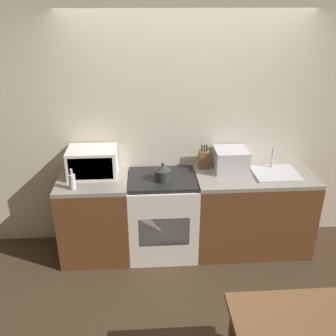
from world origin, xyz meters
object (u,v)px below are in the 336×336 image
at_px(stove_range, 163,215).
at_px(microwave, 93,162).
at_px(bottle, 72,181).
at_px(kettle, 163,173).
at_px(toaster_oven, 231,160).

distance_m(stove_range, microwave, 0.94).
height_order(microwave, bottle, microwave).
relative_size(microwave, bottle, 2.37).
bearing_deg(kettle, toaster_oven, 14.34).
xyz_separation_m(microwave, bottle, (-0.16, -0.30, -0.06)).
bearing_deg(stove_range, toaster_oven, 10.03).
height_order(bottle, toaster_oven, toaster_oven).
distance_m(kettle, bottle, 0.89).
bearing_deg(kettle, stove_range, 92.86).
bearing_deg(microwave, toaster_oven, 0.76).
bearing_deg(toaster_oven, stove_range, -169.97).
bearing_deg(toaster_oven, bottle, -168.63).
xyz_separation_m(stove_range, bottle, (-0.88, -0.19, 0.53)).
height_order(stove_range, toaster_oven, toaster_oven).
xyz_separation_m(stove_range, toaster_oven, (0.74, 0.13, 0.57)).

